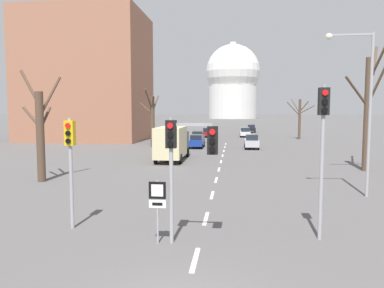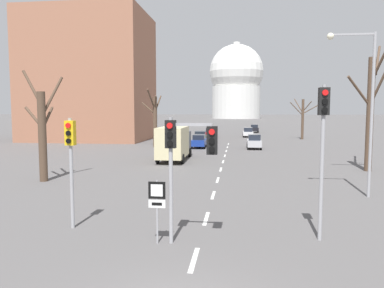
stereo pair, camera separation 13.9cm
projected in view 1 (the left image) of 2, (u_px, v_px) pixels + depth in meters
name	position (u px, v px, depth m)	size (l,w,h in m)	color
lane_stripe_0	(195.00, 259.00, 11.70)	(0.16, 2.00, 0.01)	silver
lane_stripe_1	(206.00, 218.00, 16.16)	(0.16, 2.00, 0.01)	silver
lane_stripe_2	(212.00, 195.00, 20.61)	(0.16, 2.00, 0.01)	silver
lane_stripe_3	(216.00, 180.00, 25.06)	(0.16, 2.00, 0.01)	silver
lane_stripe_4	(219.00, 169.00, 29.52)	(0.16, 2.00, 0.01)	silver
lane_stripe_5	(221.00, 162.00, 33.97)	(0.16, 2.00, 0.01)	silver
lane_stripe_6	(223.00, 156.00, 38.42)	(0.16, 2.00, 0.01)	silver
lane_stripe_7	(224.00, 151.00, 42.87)	(0.16, 2.00, 0.01)	silver
lane_stripe_8	(225.00, 147.00, 47.33)	(0.16, 2.00, 0.01)	silver
lane_stripe_9	(226.00, 144.00, 51.78)	(0.16, 2.00, 0.01)	silver
traffic_signal_centre_tall	(186.00, 149.00, 12.80)	(1.79, 0.34, 4.43)	#9E9EA3
traffic_signal_near_left	(70.00, 152.00, 14.55)	(0.36, 0.34, 4.36)	#9E9EA3
traffic_signal_near_right	(323.00, 133.00, 13.18)	(0.36, 0.34, 5.55)	#9E9EA3
route_sign_post	(157.00, 201.00, 12.98)	(0.60, 0.08, 2.25)	#9E9EA3
street_lamp_right	(362.00, 97.00, 19.80)	(2.50, 0.36, 8.72)	#9E9EA3
sedan_near_left	(197.00, 141.00, 46.66)	(1.74, 4.59, 1.63)	navy
sedan_near_right	(198.00, 137.00, 54.07)	(1.78, 4.41, 1.65)	#2D4C33
sedan_mid_centre	(208.00, 132.00, 64.97)	(1.88, 3.99, 1.61)	maroon
sedan_far_left	(252.00, 142.00, 45.33)	(1.73, 3.97, 1.75)	#B7B7BC
sedan_far_right	(245.00, 132.00, 65.37)	(1.80, 4.49, 1.66)	silver
sedan_distant_centre	(251.00, 128.00, 78.84)	(1.77, 4.02, 1.68)	black
delivery_truck	(172.00, 142.00, 34.70)	(2.44, 7.20, 3.14)	#333842
bare_tree_left_near	(152.00, 118.00, 47.26)	(2.34, 4.00, 7.25)	brown
bare_tree_right_near	(300.00, 117.00, 59.93)	(4.37, 3.11, 6.56)	brown
bare_tree_left_far	(40.00, 131.00, 24.34)	(2.61, 1.79, 7.34)	brown
bare_tree_right_far	(368.00, 108.00, 28.47)	(3.90, 5.17, 10.03)	brown
capitol_dome	(233.00, 82.00, 210.39)	(30.06, 30.06, 42.45)	silver
apartment_block_left	(87.00, 77.00, 58.39)	(18.00, 14.00, 19.55)	#9E664C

